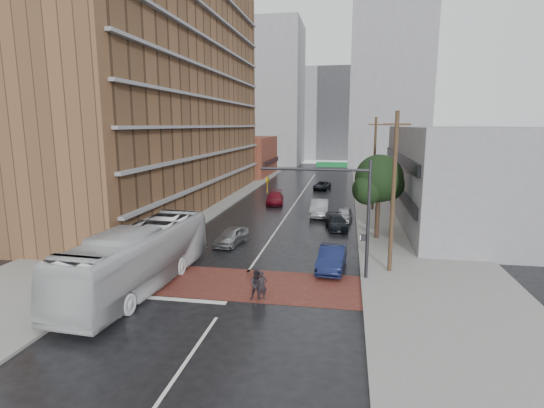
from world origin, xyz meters
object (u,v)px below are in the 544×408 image
at_px(car_travel_a, 231,236).
at_px(car_travel_c, 275,198).
at_px(suv_travel, 322,186).
at_px(car_parked_near, 332,258).
at_px(pedestrian_b, 257,285).
at_px(car_parked_far, 344,214).
at_px(pedestrian_a, 262,286).
at_px(car_travel_b, 319,208).
at_px(transit_bus, 139,257).
at_px(car_parked_mid, 337,222).

bearing_deg(car_travel_a, car_travel_c, 98.71).
distance_m(car_travel_a, car_travel_c, 17.75).
relative_size(suv_travel, car_parked_near, 0.92).
bearing_deg(pedestrian_b, car_travel_a, 100.41).
bearing_deg(car_parked_far, pedestrian_a, -97.30).
bearing_deg(car_travel_c, car_travel_b, -53.35).
distance_m(transit_bus, car_travel_c, 27.39).
distance_m(car_travel_a, car_parked_far, 13.17).
distance_m(car_travel_a, suv_travel, 30.39).
bearing_deg(car_parked_near, car_parked_mid, 93.98).
bearing_deg(car_parked_near, transit_bus, -150.92).
bearing_deg(transit_bus, car_parked_near, 28.30).
xyz_separation_m(pedestrian_a, car_travel_a, (-4.42, 9.90, -0.10)).
relative_size(transit_bus, car_parked_near, 2.80).
height_order(transit_bus, car_parked_near, transit_bus).
bearing_deg(suv_travel, transit_bus, -91.47).
xyz_separation_m(car_parked_near, car_parked_far, (0.62, 14.47, -0.12)).
relative_size(car_travel_a, car_parked_mid, 0.98).
bearing_deg(car_parked_far, car_travel_b, 149.60).
height_order(pedestrian_a, car_parked_far, pedestrian_a).
relative_size(transit_bus, suv_travel, 3.04).
xyz_separation_m(pedestrian_a, car_parked_mid, (3.47, 16.54, -0.18)).
xyz_separation_m(car_travel_c, car_parked_far, (8.13, -7.70, -0.05)).
relative_size(pedestrian_b, car_travel_a, 0.41).
bearing_deg(transit_bus, suv_travel, 81.76).
relative_size(pedestrian_a, car_travel_c, 0.33).
relative_size(pedestrian_b, car_parked_mid, 0.40).
distance_m(transit_bus, car_parked_far, 22.54).
height_order(car_parked_near, car_parked_mid, car_parked_near).
xyz_separation_m(car_travel_a, car_parked_near, (7.90, -4.43, 0.07)).
distance_m(pedestrian_b, suv_travel, 39.89).
bearing_deg(car_parked_mid, car_travel_c, 114.32).
bearing_deg(transit_bus, pedestrian_a, -0.53).
relative_size(pedestrian_a, car_parked_near, 0.34).
bearing_deg(pedestrian_b, pedestrian_a, -5.08).
bearing_deg(pedestrian_a, transit_bus, 152.18).
xyz_separation_m(transit_bus, car_parked_far, (11.30, 19.47, -1.15)).
bearing_deg(pedestrian_b, suv_travel, 76.14).
xyz_separation_m(pedestrian_b, suv_travel, (1.01, 39.88, -0.23)).
bearing_deg(car_parked_mid, car_travel_b, 100.30).
height_order(car_travel_b, car_parked_mid, car_travel_b).
bearing_deg(transit_bus, pedestrian_b, -0.92).
bearing_deg(car_travel_a, suv_travel, 90.13).
xyz_separation_m(pedestrian_a, car_travel_c, (-4.04, 27.65, -0.09)).
relative_size(car_travel_c, suv_travel, 1.13).
relative_size(car_travel_b, suv_travel, 1.20).
xyz_separation_m(pedestrian_b, car_travel_a, (-4.18, 9.93, -0.14)).
distance_m(pedestrian_a, suv_travel, 39.85).
relative_size(pedestrian_b, suv_travel, 0.39).
height_order(transit_bus, suv_travel, transit_bus).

